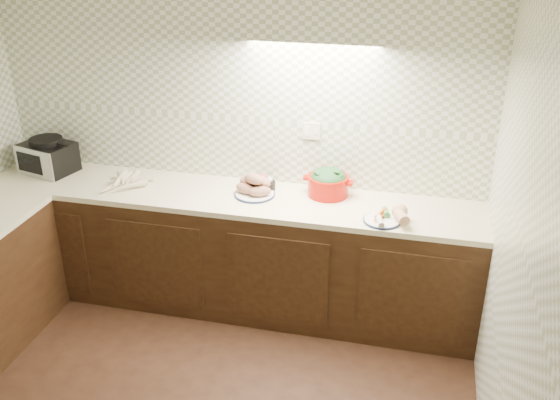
% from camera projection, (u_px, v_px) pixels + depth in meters
% --- Properties ---
extents(room, '(3.60, 3.60, 2.60)m').
position_uv_depth(room, '(118.00, 184.00, 2.79)').
color(room, black).
rests_on(room, ground).
extents(counter, '(3.60, 3.60, 0.90)m').
position_uv_depth(counter, '(90.00, 299.00, 4.04)').
color(counter, black).
rests_on(counter, ground).
extents(toaster_oven, '(0.44, 0.38, 0.27)m').
position_uv_depth(toaster_oven, '(48.00, 156.00, 4.75)').
color(toaster_oven, black).
rests_on(toaster_oven, counter).
extents(parsnip_pile, '(0.44, 0.34, 0.07)m').
position_uv_depth(parsnip_pile, '(127.00, 181.00, 4.55)').
color(parsnip_pile, beige).
rests_on(parsnip_pile, counter).
extents(sweet_potato_plate, '(0.29, 0.29, 0.17)m').
position_uv_depth(sweet_potato_plate, '(255.00, 187.00, 4.39)').
color(sweet_potato_plate, '#131F3D').
rests_on(sweet_potato_plate, counter).
extents(onion_bowl, '(0.16, 0.16, 0.12)m').
position_uv_depth(onion_bowl, '(264.00, 183.00, 4.49)').
color(onion_bowl, black).
rests_on(onion_bowl, counter).
extents(dutch_oven, '(0.36, 0.31, 0.20)m').
position_uv_depth(dutch_oven, '(328.00, 182.00, 4.37)').
color(dutch_oven, '#B10B02').
rests_on(dutch_oven, counter).
extents(veg_plate, '(0.31, 0.30, 0.12)m').
position_uv_depth(veg_plate, '(391.00, 215.00, 4.03)').
color(veg_plate, '#131F3D').
rests_on(veg_plate, counter).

